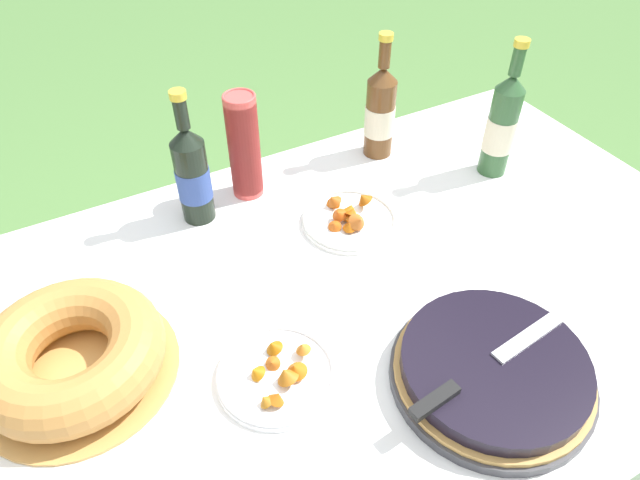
% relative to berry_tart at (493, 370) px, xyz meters
% --- Properties ---
extents(garden_table, '(1.86, 1.02, 0.74)m').
position_rel_berry_tart_xyz_m(garden_table, '(-0.20, 0.28, -0.09)').
color(garden_table, brown).
rests_on(garden_table, ground_plane).
extents(tablecloth, '(1.87, 1.03, 0.10)m').
position_rel_berry_tart_xyz_m(tablecloth, '(-0.20, 0.28, -0.04)').
color(tablecloth, white).
rests_on(tablecloth, garden_table).
extents(berry_tart, '(0.34, 0.34, 0.06)m').
position_rel_berry_tart_xyz_m(berry_tart, '(0.00, 0.00, 0.00)').
color(berry_tart, '#38383D').
rests_on(berry_tart, tablecloth).
extents(serving_knife, '(0.38, 0.07, 0.01)m').
position_rel_berry_tart_xyz_m(serving_knife, '(-0.03, -0.00, 0.04)').
color(serving_knife, silver).
rests_on(serving_knife, berry_tart).
extents(bundt_cake, '(0.34, 0.34, 0.10)m').
position_rel_berry_tart_xyz_m(bundt_cake, '(-0.61, 0.35, 0.02)').
color(bundt_cake, tan).
rests_on(bundt_cake, tablecloth).
extents(cup_stack, '(0.07, 0.07, 0.25)m').
position_rel_berry_tart_xyz_m(cup_stack, '(-0.15, 0.68, 0.10)').
color(cup_stack, '#E04C47').
rests_on(cup_stack, tablecloth).
extents(cider_bottle_green, '(0.07, 0.07, 0.34)m').
position_rel_berry_tart_xyz_m(cider_bottle_green, '(0.41, 0.47, 0.10)').
color(cider_bottle_green, '#2D562D').
rests_on(cider_bottle_green, tablecloth).
extents(cider_bottle_amber, '(0.08, 0.08, 0.32)m').
position_rel_berry_tart_xyz_m(cider_bottle_amber, '(0.21, 0.68, 0.09)').
color(cider_bottle_amber, brown).
rests_on(cider_bottle_amber, tablecloth).
extents(juice_bottle_red, '(0.07, 0.07, 0.31)m').
position_rel_berry_tart_xyz_m(juice_bottle_red, '(-0.29, 0.65, 0.09)').
color(juice_bottle_red, black).
rests_on(juice_bottle_red, tablecloth).
extents(snack_plate_right, '(0.21, 0.21, 0.06)m').
position_rel_berry_tart_xyz_m(snack_plate_right, '(-0.00, 0.47, -0.01)').
color(snack_plate_right, white).
rests_on(snack_plate_right, tablecloth).
extents(snack_plate_far, '(0.21, 0.21, 0.05)m').
position_rel_berry_tart_xyz_m(snack_plate_far, '(-0.32, 0.18, -0.02)').
color(snack_plate_far, white).
rests_on(snack_plate_far, tablecloth).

